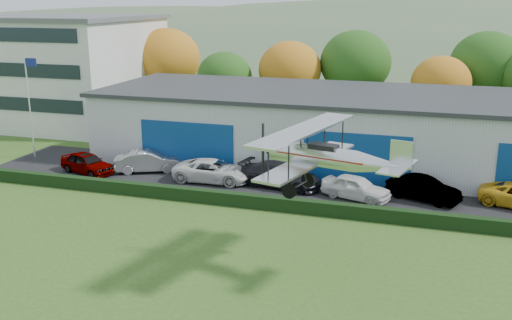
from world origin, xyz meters
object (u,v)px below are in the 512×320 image
(flagpole, at_px, (30,97))
(car_2, at_px, (213,171))
(car_0, at_px, (87,163))
(car_4, at_px, (356,187))
(biplane, at_px, (325,155))
(car_1, at_px, (148,161))
(office_block, at_px, (46,68))
(hangar, at_px, (368,129))
(car_3, at_px, (281,175))
(car_5, at_px, (423,189))

(flagpole, bearing_deg, car_2, -6.76)
(flagpole, bearing_deg, car_0, -22.73)
(car_4, relative_size, biplane, 0.53)
(car_0, relative_size, car_1, 0.93)
(office_block, height_order, biplane, office_block)
(biplane, bearing_deg, hangar, 104.58)
(flagpole, distance_m, car_0, 7.96)
(biplane, bearing_deg, car_0, 166.11)
(car_3, bearing_deg, car_4, -90.19)
(office_block, xyz_separation_m, car_3, (28.34, -14.62, -4.37))
(office_block, height_order, car_1, office_block)
(car_3, relative_size, car_4, 1.27)
(car_5, distance_m, biplane, 12.60)
(car_1, xyz_separation_m, car_3, (9.91, -0.59, 0.02))
(car_1, relative_size, car_2, 0.88)
(car_2, height_order, car_3, car_3)
(car_4, bearing_deg, car_3, 97.75)
(car_4, distance_m, biplane, 11.06)
(hangar, distance_m, office_block, 33.84)
(office_block, relative_size, flagpole, 2.57)
(office_block, distance_m, car_1, 23.57)
(car_5, height_order, biplane, biplane)
(car_1, xyz_separation_m, car_2, (5.25, -0.81, -0.03))
(car_2, height_order, car_5, car_2)
(hangar, bearing_deg, car_1, -154.30)
(car_0, xyz_separation_m, car_4, (18.91, 0.13, -0.01))
(car_4, bearing_deg, office_block, 83.03)
(car_4, bearing_deg, biplane, -163.08)
(flagpole, xyz_separation_m, car_1, (10.31, -1.03, -3.96))
(hangar, xyz_separation_m, office_block, (-33.00, 7.02, 2.56))
(office_block, xyz_separation_m, flagpole, (8.12, -13.00, -0.43))
(office_block, height_order, car_0, office_block)
(office_block, xyz_separation_m, car_4, (33.38, -15.53, -4.43))
(flagpole, bearing_deg, car_4, -5.72)
(biplane, bearing_deg, car_4, 102.93)
(office_block, relative_size, car_4, 4.79)
(car_3, bearing_deg, flagpole, 95.45)
(flagpole, relative_size, car_4, 1.86)
(car_0, height_order, car_4, car_0)
(office_block, distance_m, car_0, 21.78)
(car_1, distance_m, car_4, 15.03)
(office_block, relative_size, car_0, 4.75)
(office_block, distance_m, flagpole, 15.33)
(office_block, relative_size, car_1, 4.40)
(hangar, height_order, car_1, hangar)
(biplane, bearing_deg, flagpole, 167.38)
(car_3, height_order, car_4, car_3)
(office_block, xyz_separation_m, biplane, (33.19, -25.56, 0.21))
(car_1, relative_size, car_5, 1.06)
(car_1, bearing_deg, car_0, 87.52)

